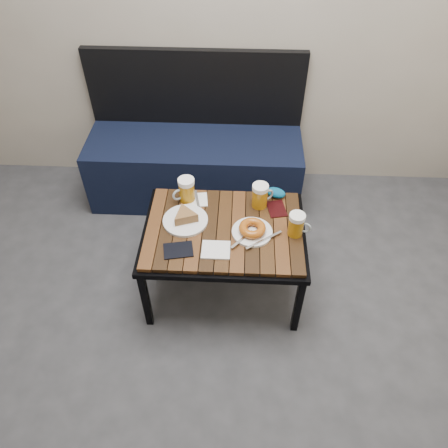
{
  "coord_description": "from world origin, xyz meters",
  "views": [
    {
      "loc": [
        0.28,
        -0.62,
        2.08
      ],
      "look_at": [
        0.21,
        0.94,
        0.5
      ],
      "focal_mm": 35.0,
      "sensor_mm": 36.0,
      "label": 1
    }
  ],
  "objects_px": {
    "passport_navy": "(178,250)",
    "plate_bagel": "(252,230)",
    "cafe_table": "(224,234)",
    "beer_mug_right": "(297,224)",
    "knit_pouch": "(276,193)",
    "plate_pie": "(185,218)",
    "beer_mug_left": "(186,190)",
    "passport_burgundy": "(277,209)",
    "beer_mug_centre": "(260,195)",
    "bench": "(196,161)"
  },
  "relations": [
    {
      "from": "plate_pie",
      "to": "plate_bagel",
      "type": "distance_m",
      "value": 0.35
    },
    {
      "from": "beer_mug_left",
      "to": "knit_pouch",
      "type": "xyz_separation_m",
      "value": [
        0.49,
        0.06,
        -0.05
      ]
    },
    {
      "from": "cafe_table",
      "to": "beer_mug_left",
      "type": "distance_m",
      "value": 0.32
    },
    {
      "from": "beer_mug_left",
      "to": "beer_mug_right",
      "type": "height_order",
      "value": "beer_mug_left"
    },
    {
      "from": "beer_mug_centre",
      "to": "beer_mug_right",
      "type": "distance_m",
      "value": 0.27
    },
    {
      "from": "passport_navy",
      "to": "knit_pouch",
      "type": "xyz_separation_m",
      "value": [
        0.49,
        0.43,
        0.02
      ]
    },
    {
      "from": "beer_mug_left",
      "to": "beer_mug_centre",
      "type": "xyz_separation_m",
      "value": [
        0.4,
        -0.02,
        -0.0
      ]
    },
    {
      "from": "beer_mug_centre",
      "to": "knit_pouch",
      "type": "relative_size",
      "value": 1.29
    },
    {
      "from": "beer_mug_left",
      "to": "beer_mug_right",
      "type": "xyz_separation_m",
      "value": [
        0.58,
        -0.23,
        -0.01
      ]
    },
    {
      "from": "passport_navy",
      "to": "plate_pie",
      "type": "bearing_deg",
      "value": 165.38
    },
    {
      "from": "beer_mug_right",
      "to": "plate_bagel",
      "type": "xyz_separation_m",
      "value": [
        -0.22,
        -0.01,
        -0.04
      ]
    },
    {
      "from": "plate_pie",
      "to": "plate_bagel",
      "type": "relative_size",
      "value": 0.92
    },
    {
      "from": "beer_mug_left",
      "to": "passport_burgundy",
      "type": "relative_size",
      "value": 1.11
    },
    {
      "from": "beer_mug_left",
      "to": "cafe_table",
      "type": "bearing_deg",
      "value": 104.95
    },
    {
      "from": "beer_mug_left",
      "to": "passport_burgundy",
      "type": "distance_m",
      "value": 0.49
    },
    {
      "from": "bench",
      "to": "beer_mug_centre",
      "type": "bearing_deg",
      "value": -56.93
    },
    {
      "from": "passport_navy",
      "to": "cafe_table",
      "type": "bearing_deg",
      "value": 116.53
    },
    {
      "from": "beer_mug_centre",
      "to": "cafe_table",
      "type": "bearing_deg",
      "value": -163.49
    },
    {
      "from": "plate_bagel",
      "to": "passport_burgundy",
      "type": "relative_size",
      "value": 2.0
    },
    {
      "from": "cafe_table",
      "to": "passport_navy",
      "type": "relative_size",
      "value": 5.89
    },
    {
      "from": "beer_mug_right",
      "to": "knit_pouch",
      "type": "bearing_deg",
      "value": 119.86
    },
    {
      "from": "plate_bagel",
      "to": "knit_pouch",
      "type": "height_order",
      "value": "plate_bagel"
    },
    {
      "from": "passport_navy",
      "to": "plate_bagel",
      "type": "bearing_deg",
      "value": 99.63
    },
    {
      "from": "cafe_table",
      "to": "beer_mug_centre",
      "type": "relative_size",
      "value": 6.07
    },
    {
      "from": "plate_bagel",
      "to": "knit_pouch",
      "type": "relative_size",
      "value": 2.37
    },
    {
      "from": "cafe_table",
      "to": "passport_navy",
      "type": "xyz_separation_m",
      "value": [
        -0.22,
        -0.17,
        0.05
      ]
    },
    {
      "from": "bench",
      "to": "cafe_table",
      "type": "height_order",
      "value": "bench"
    },
    {
      "from": "cafe_table",
      "to": "plate_bagel",
      "type": "relative_size",
      "value": 3.29
    },
    {
      "from": "plate_pie",
      "to": "beer_mug_centre",
      "type": "bearing_deg",
      "value": 20.52
    },
    {
      "from": "plate_bagel",
      "to": "plate_pie",
      "type": "bearing_deg",
      "value": 169.13
    },
    {
      "from": "bench",
      "to": "passport_burgundy",
      "type": "distance_m",
      "value": 0.86
    },
    {
      "from": "cafe_table",
      "to": "passport_burgundy",
      "type": "bearing_deg",
      "value": 28.97
    },
    {
      "from": "plate_bagel",
      "to": "knit_pouch",
      "type": "bearing_deg",
      "value": 66.02
    },
    {
      "from": "plate_bagel",
      "to": "passport_navy",
      "type": "bearing_deg",
      "value": -159.45
    },
    {
      "from": "passport_burgundy",
      "to": "knit_pouch",
      "type": "distance_m",
      "value": 0.11
    },
    {
      "from": "cafe_table",
      "to": "plate_pie",
      "type": "bearing_deg",
      "value": 169.86
    },
    {
      "from": "cafe_table",
      "to": "plate_pie",
      "type": "xyz_separation_m",
      "value": [
        -0.2,
        0.04,
        0.07
      ]
    },
    {
      "from": "plate_pie",
      "to": "plate_bagel",
      "type": "bearing_deg",
      "value": -10.87
    },
    {
      "from": "plate_pie",
      "to": "beer_mug_right",
      "type": "bearing_deg",
      "value": -5.92
    },
    {
      "from": "beer_mug_right",
      "to": "passport_burgundy",
      "type": "height_order",
      "value": "beer_mug_right"
    },
    {
      "from": "beer_mug_right",
      "to": "knit_pouch",
      "type": "relative_size",
      "value": 1.2
    },
    {
      "from": "beer_mug_left",
      "to": "plate_bagel",
      "type": "height_order",
      "value": "beer_mug_left"
    },
    {
      "from": "cafe_table",
      "to": "beer_mug_centre",
      "type": "xyz_separation_m",
      "value": [
        0.18,
        0.18,
        0.11
      ]
    },
    {
      "from": "beer_mug_left",
      "to": "passport_burgundy",
      "type": "height_order",
      "value": "beer_mug_left"
    },
    {
      "from": "bench",
      "to": "passport_navy",
      "type": "distance_m",
      "value": 1.01
    },
    {
      "from": "passport_navy",
      "to": "knit_pouch",
      "type": "distance_m",
      "value": 0.65
    },
    {
      "from": "cafe_table",
      "to": "beer_mug_right",
      "type": "xyz_separation_m",
      "value": [
        0.36,
        -0.02,
        0.11
      ]
    },
    {
      "from": "bench",
      "to": "plate_bagel",
      "type": "xyz_separation_m",
      "value": [
        0.38,
        -0.85,
        0.22
      ]
    },
    {
      "from": "beer_mug_left",
      "to": "plate_bagel",
      "type": "relative_size",
      "value": 0.56
    },
    {
      "from": "cafe_table",
      "to": "beer_mug_right",
      "type": "relative_size",
      "value": 6.51
    }
  ]
}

